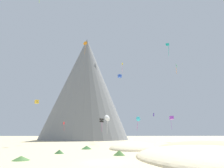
{
  "coord_description": "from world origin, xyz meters",
  "views": [
    {
      "loc": [
        0.1,
        -26.89,
        3.59
      ],
      "look_at": [
        2.61,
        46.13,
        21.18
      ],
      "focal_mm": 32.45,
      "sensor_mm": 36.0,
      "label": 1
    }
  ],
  "objects": [
    {
      "name": "bush_mid_center",
      "position": [
        2.45,
        7.53,
        0.4
      ],
      "size": [
        2.09,
        2.09,
        0.81
      ],
      "primitive_type": "cone",
      "rotation": [
        0.0,
        0.0,
        4.78
      ],
      "color": "#477238",
      "rests_on": "ground_plane"
    },
    {
      "name": "kite_red_low",
      "position": [
        -14.92,
        48.99,
        6.66
      ],
      "size": [
        0.41,
        0.96,
        3.12
      ],
      "rotation": [
        0.0,
        0.0,
        0.51
      ],
      "color": "red"
    },
    {
      "name": "kite_green_high",
      "position": [
        25.06,
        39.93,
        26.02
      ],
      "size": [
        0.6,
        0.73,
        3.53
      ],
      "rotation": [
        0.0,
        0.0,
        3.61
      ],
      "color": "green"
    },
    {
      "name": "kite_black_low",
      "position": [
        -1.23,
        53.09,
        8.27
      ],
      "size": [
        1.72,
        1.76,
        5.09
      ],
      "rotation": [
        0.0,
        0.0,
        3.53
      ],
      "color": "black"
    },
    {
      "name": "bush_far_right",
      "position": [
        -7.88,
        10.67,
        0.35
      ],
      "size": [
        2.05,
        2.05,
        0.7
      ],
      "primitive_type": "cone",
      "rotation": [
        0.0,
        0.0,
        3.41
      ],
      "color": "#386633",
      "rests_on": "ground_plane"
    },
    {
      "name": "kite_teal_high",
      "position": [
        19.0,
        29.44,
        29.05
      ],
      "size": [
        1.15,
        0.18,
        4.32
      ],
      "rotation": [
        0.0,
        0.0,
        5.45
      ],
      "color": "teal"
    },
    {
      "name": "kite_yellow_high",
      "position": [
        7.45,
        56.77,
        31.81
      ],
      "size": [
        0.59,
        0.77,
        4.78
      ],
      "rotation": [
        0.0,
        0.0,
        4.54
      ],
      "color": "yellow"
    },
    {
      "name": "rock_massif",
      "position": [
        -10.86,
        83.91,
        26.25
      ],
      "size": [
        66.5,
        66.5,
        58.07
      ],
      "color": "slate",
      "rests_on": "ground_plane"
    },
    {
      "name": "bush_ridge_crest",
      "position": [
        -3.96,
        20.42,
        0.39
      ],
      "size": [
        3.18,
        3.18,
        0.77
      ],
      "primitive_type": "cone",
      "rotation": [
        0.0,
        0.0,
        5.88
      ],
      "color": "#386633",
      "rests_on": "ground_plane"
    },
    {
      "name": "kite_violet_low",
      "position": [
        26.82,
        54.24,
        9.38
      ],
      "size": [
        1.47,
        1.54,
        5.39
      ],
      "rotation": [
        0.0,
        0.0,
        0.11
      ],
      "color": "purple"
    },
    {
      "name": "kite_blue_mid",
      "position": [
        5.89,
        51.4,
        25.76
      ],
      "size": [
        1.64,
        1.64,
        1.22
      ],
      "rotation": [
        0.0,
        0.0,
        2.28
      ],
      "color": "blue"
    },
    {
      "name": "dune_foreground_right",
      "position": [
        20.98,
        13.15,
        0.0
      ],
      "size": [
        28.49,
        29.47,
        4.1
      ],
      "primitive_type": "ellipsoid",
      "rotation": [
        0.0,
        0.0,
        2.23
      ],
      "color": "#C6B284",
      "rests_on": "ground_plane"
    },
    {
      "name": "dune_midground",
      "position": [
        14.76,
        1.36,
        0.0
      ],
      "size": [
        25.0,
        30.92,
        3.63
      ],
      "primitive_type": "ellipsoid",
      "rotation": [
        0.0,
        0.0,
        1.77
      ],
      "color": "beige",
      "rests_on": "ground_plane"
    },
    {
      "name": "dune_foreground_left",
      "position": [
        6.66,
        22.4,
        0.0
      ],
      "size": [
        14.53,
        19.27,
        3.02
      ],
      "primitive_type": "ellipsoid",
      "rotation": [
        0.0,
        0.0,
        1.32
      ],
      "color": "beige",
      "rests_on": "ground_plane"
    },
    {
      "name": "kite_indigo_low",
      "position": [
        18.02,
        47.5,
        10.01
      ],
      "size": [
        0.29,
        0.95,
        1.23
      ],
      "rotation": [
        0.0,
        0.0,
        4.11
      ],
      "color": "#5138B2"
    },
    {
      "name": "kite_gold_low",
      "position": [
        -19.95,
        32.62,
        12.4
      ],
      "size": [
        1.37,
        1.37,
        1.01
      ],
      "rotation": [
        0.0,
        0.0,
        0.63
      ],
      "color": "gold"
    },
    {
      "name": "ground_plane",
      "position": [
        0.0,
        0.0,
        0.0
      ],
      "size": [
        400.0,
        400.0,
        0.0
      ],
      "primitive_type": "plane",
      "color": "#CCBA8E"
    },
    {
      "name": "bush_near_left",
      "position": [
        10.25,
        14.81,
        0.25
      ],
      "size": [
        3.21,
        3.21,
        0.51
      ],
      "primitive_type": "cone",
      "rotation": [
        0.0,
        0.0,
        4.48
      ],
      "color": "#568442",
      "rests_on": "ground_plane"
    },
    {
      "name": "bush_low_patch",
      "position": [
        -11.02,
        1.95,
        0.29
      ],
      "size": [
        3.34,
        3.34,
        0.58
      ],
      "primitive_type": "cone",
      "rotation": [
        0.0,
        0.0,
        2.32
      ],
      "color": "#477238",
      "rests_on": "ground_plane"
    },
    {
      "name": "kite_cyan_low",
      "position": [
        12.35,
        48.54,
        8.45
      ],
      "size": [
        1.69,
        1.51,
        5.07
      ],
      "rotation": [
        0.0,
        0.0,
        5.61
      ],
      "color": "#33BCDB"
    },
    {
      "name": "kite_orange_high",
      "position": [
        -8.83,
        55.27,
        41.6
      ],
      "size": [
        1.92,
        1.19,
        6.26
      ],
      "rotation": [
        0.0,
        0.0,
        5.87
      ],
      "color": "orange"
    },
    {
      "name": "kite_white_low",
      "position": [
        0.85,
        34.01,
        7.84
      ],
      "size": [
        2.06,
        1.9,
        5.72
      ],
      "rotation": [
        0.0,
        0.0,
        0.68
      ],
      "color": "white"
    },
    {
      "name": "bush_far_left",
      "position": [
        19.63,
        12.54,
        0.51
      ],
      "size": [
        1.72,
        1.72,
        1.02
      ],
      "primitive_type": "cone",
      "rotation": [
        0.0,
        0.0,
        3.12
      ],
      "color": "#568442",
      "rests_on": "ground_plane"
    }
  ]
}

